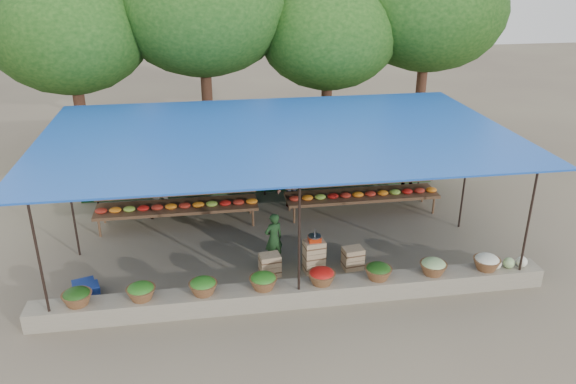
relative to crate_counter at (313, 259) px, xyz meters
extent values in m
plane|color=brown|center=(-0.55, 1.61, -0.31)|extent=(60.00, 60.00, 0.00)
cube|color=slate|center=(-0.55, -1.14, -0.11)|extent=(10.60, 0.55, 0.40)
cylinder|color=black|center=(-5.35, -1.29, 1.09)|extent=(0.05, 0.05, 2.80)
cylinder|color=black|center=(-0.55, -1.29, 1.09)|extent=(0.05, 0.05, 2.80)
cylinder|color=black|center=(4.25, -1.29, 1.09)|extent=(0.05, 0.05, 2.80)
cylinder|color=black|center=(-5.35, 1.61, 1.09)|extent=(0.05, 0.05, 2.80)
cylinder|color=black|center=(4.25, 1.61, 1.09)|extent=(0.05, 0.05, 2.80)
cylinder|color=black|center=(-5.35, 4.51, 1.09)|extent=(0.05, 0.05, 2.80)
cylinder|color=black|center=(-0.55, 4.51, 1.09)|extent=(0.05, 0.05, 2.80)
cylinder|color=black|center=(4.25, 4.51, 1.09)|extent=(0.05, 0.05, 2.80)
cube|color=#1645A8|center=(-0.55, 1.61, 2.49)|extent=(10.80, 6.60, 0.04)
cube|color=#1645A8|center=(-0.55, -0.39, 2.31)|extent=(10.80, 2.19, 0.26)
cube|color=#1645A8|center=(-0.55, 3.61, 2.31)|extent=(10.80, 2.19, 0.26)
cylinder|color=#939398|center=(-0.55, 3.01, 1.71)|extent=(9.60, 0.01, 0.01)
ellipsoid|color=yellow|center=(-5.05, 3.01, 1.43)|extent=(0.23, 0.17, 0.30)
ellipsoid|color=yellow|center=(-4.55, 3.01, 1.43)|extent=(0.23, 0.17, 0.30)
ellipsoid|color=yellow|center=(-4.05, 3.01, 1.43)|extent=(0.23, 0.17, 0.30)
ellipsoid|color=yellow|center=(-3.55, 3.01, 1.43)|extent=(0.23, 0.17, 0.30)
ellipsoid|color=yellow|center=(-3.05, 3.01, 1.43)|extent=(0.23, 0.17, 0.30)
ellipsoid|color=yellow|center=(-2.55, 3.01, 1.43)|extent=(0.23, 0.17, 0.30)
ellipsoid|color=yellow|center=(-2.05, 3.01, 1.43)|extent=(0.23, 0.17, 0.30)
ellipsoid|color=yellow|center=(-1.55, 3.01, 1.43)|extent=(0.23, 0.17, 0.30)
ellipsoid|color=yellow|center=(-1.05, 3.01, 1.43)|extent=(0.23, 0.17, 0.30)
ellipsoid|color=yellow|center=(-0.55, 3.01, 1.43)|extent=(0.23, 0.17, 0.30)
ellipsoid|color=yellow|center=(-0.05, 3.01, 1.43)|extent=(0.23, 0.17, 0.30)
ellipsoid|color=yellow|center=(0.45, 3.01, 1.43)|extent=(0.23, 0.17, 0.30)
ellipsoid|color=yellow|center=(0.95, 3.01, 1.43)|extent=(0.23, 0.17, 0.30)
ellipsoid|color=yellow|center=(1.45, 3.01, 1.43)|extent=(0.23, 0.17, 0.30)
ellipsoid|color=yellow|center=(1.95, 3.01, 1.43)|extent=(0.23, 0.17, 0.30)
ellipsoid|color=yellow|center=(2.45, 3.01, 1.43)|extent=(0.23, 0.17, 0.30)
ellipsoid|color=yellow|center=(2.95, 3.01, 1.43)|extent=(0.23, 0.17, 0.30)
ellipsoid|color=yellow|center=(3.45, 3.01, 1.43)|extent=(0.23, 0.17, 0.30)
ellipsoid|color=yellow|center=(3.95, 3.01, 1.43)|extent=(0.23, 0.17, 0.30)
ellipsoid|color=#1C4612|center=(-4.85, -1.14, 0.31)|extent=(0.52, 0.52, 0.23)
ellipsoid|color=#2A6F1D|center=(-3.65, -1.14, 0.31)|extent=(0.52, 0.52, 0.23)
ellipsoid|color=#2A6F1D|center=(-2.45, -1.14, 0.31)|extent=(0.52, 0.52, 0.23)
ellipsoid|color=#2A6F1D|center=(-1.25, -1.14, 0.31)|extent=(0.52, 0.52, 0.23)
ellipsoid|color=#A9120E|center=(-0.05, -1.14, 0.31)|extent=(0.52, 0.52, 0.23)
ellipsoid|color=#1C4612|center=(1.15, -1.14, 0.31)|extent=(0.52, 0.52, 0.23)
ellipsoid|color=#94BD76|center=(2.35, -1.14, 0.31)|extent=(0.52, 0.52, 0.23)
ellipsoid|color=silver|center=(3.55, -1.14, 0.31)|extent=(0.52, 0.52, 0.23)
cube|color=#17411D|center=(-0.55, 4.76, 0.94)|extent=(10.60, 0.06, 2.50)
cylinder|color=#391F15|center=(-6.05, 7.41, 1.67)|extent=(0.36, 0.36, 3.97)
ellipsoid|color=#12380F|center=(-6.05, 7.41, 4.15)|extent=(4.77, 4.77, 3.69)
cylinder|color=#391F15|center=(-2.05, 7.81, 1.93)|extent=(0.36, 0.36, 4.48)
ellipsoid|color=#12380F|center=(-2.05, 7.81, 4.73)|extent=(5.39, 5.39, 4.17)
cylinder|color=#391F15|center=(1.95, 7.51, 1.55)|extent=(0.36, 0.36, 3.71)
ellipsoid|color=#12380F|center=(1.95, 7.51, 3.87)|extent=(4.47, 4.47, 3.45)
cylinder|color=#391F15|center=(5.45, 7.91, 1.87)|extent=(0.36, 0.36, 4.35)
ellipsoid|color=#12380F|center=(5.45, 7.91, 4.59)|extent=(5.24, 5.24, 4.05)
cube|color=#4D361F|center=(-3.05, 2.91, 0.19)|extent=(4.20, 0.95, 0.08)
cube|color=#4D361F|center=(-3.05, 3.21, 0.47)|extent=(4.20, 0.35, 0.06)
cylinder|color=#4D361F|center=(-5.00, 2.51, -0.06)|extent=(0.06, 0.06, 0.50)
cylinder|color=#4D361F|center=(-1.10, 2.51, -0.06)|extent=(0.06, 0.06, 0.50)
cylinder|color=#4D361F|center=(-5.00, 3.31, -0.06)|extent=(0.06, 0.06, 0.50)
cylinder|color=#4D361F|center=(-1.10, 3.31, -0.06)|extent=(0.06, 0.06, 0.50)
ellipsoid|color=#A02316|center=(-4.95, 2.76, 0.29)|extent=(0.31, 0.26, 0.13)
ellipsoid|color=#83AB34|center=(-4.95, 3.21, 0.56)|extent=(0.26, 0.22, 0.12)
ellipsoid|color=orange|center=(-4.60, 2.76, 0.29)|extent=(0.31, 0.26, 0.13)
ellipsoid|color=#A9120E|center=(-4.60, 3.21, 0.56)|extent=(0.26, 0.22, 0.12)
ellipsoid|color=#83AB34|center=(-4.25, 2.76, 0.29)|extent=(0.31, 0.26, 0.13)
ellipsoid|color=#A02316|center=(-4.25, 3.21, 0.56)|extent=(0.26, 0.22, 0.12)
ellipsoid|color=#A9120E|center=(-3.90, 2.76, 0.29)|extent=(0.31, 0.26, 0.13)
ellipsoid|color=orange|center=(-3.90, 3.21, 0.56)|extent=(0.26, 0.22, 0.12)
ellipsoid|color=#A02316|center=(-3.55, 2.76, 0.29)|extent=(0.31, 0.26, 0.13)
ellipsoid|color=#A02316|center=(-3.55, 3.21, 0.56)|extent=(0.26, 0.22, 0.12)
ellipsoid|color=orange|center=(-3.20, 2.76, 0.29)|extent=(0.31, 0.26, 0.13)
ellipsoid|color=orange|center=(-3.20, 3.21, 0.56)|extent=(0.26, 0.22, 0.12)
ellipsoid|color=#A02316|center=(-2.85, 2.76, 0.29)|extent=(0.31, 0.26, 0.13)
ellipsoid|color=#83AB34|center=(-2.85, 3.21, 0.56)|extent=(0.26, 0.22, 0.12)
ellipsoid|color=orange|center=(-2.50, 2.76, 0.29)|extent=(0.31, 0.26, 0.13)
ellipsoid|color=#A9120E|center=(-2.50, 3.21, 0.56)|extent=(0.26, 0.22, 0.12)
ellipsoid|color=#83AB34|center=(-2.15, 2.76, 0.29)|extent=(0.31, 0.26, 0.13)
ellipsoid|color=#A02316|center=(-2.15, 3.21, 0.56)|extent=(0.26, 0.22, 0.12)
ellipsoid|color=#A9120E|center=(-1.80, 2.76, 0.29)|extent=(0.31, 0.26, 0.13)
ellipsoid|color=orange|center=(-1.80, 3.21, 0.56)|extent=(0.26, 0.22, 0.12)
ellipsoid|color=#A02316|center=(-1.45, 2.76, 0.29)|extent=(0.31, 0.26, 0.13)
ellipsoid|color=#A02316|center=(-1.45, 3.21, 0.56)|extent=(0.26, 0.22, 0.12)
ellipsoid|color=orange|center=(-1.10, 2.76, 0.29)|extent=(0.31, 0.26, 0.13)
ellipsoid|color=orange|center=(-1.10, 3.21, 0.56)|extent=(0.26, 0.22, 0.12)
cube|color=#4D361F|center=(1.95, 2.91, 0.19)|extent=(4.20, 0.95, 0.08)
cube|color=#4D361F|center=(1.95, 3.21, 0.47)|extent=(4.20, 0.35, 0.06)
cylinder|color=#4D361F|center=(0.00, 2.51, -0.06)|extent=(0.06, 0.06, 0.50)
cylinder|color=#4D361F|center=(3.90, 2.51, -0.06)|extent=(0.06, 0.06, 0.50)
cylinder|color=#4D361F|center=(0.00, 3.31, -0.06)|extent=(0.06, 0.06, 0.50)
cylinder|color=#4D361F|center=(3.90, 3.31, -0.06)|extent=(0.06, 0.06, 0.50)
ellipsoid|color=#A02316|center=(0.05, 2.76, 0.29)|extent=(0.31, 0.26, 0.13)
ellipsoid|color=#83AB34|center=(0.05, 3.21, 0.56)|extent=(0.26, 0.22, 0.12)
ellipsoid|color=orange|center=(0.40, 2.76, 0.29)|extent=(0.31, 0.26, 0.13)
ellipsoid|color=#A9120E|center=(0.40, 3.21, 0.56)|extent=(0.26, 0.22, 0.12)
ellipsoid|color=#83AB34|center=(0.75, 2.76, 0.29)|extent=(0.31, 0.26, 0.13)
ellipsoid|color=#A02316|center=(0.75, 3.21, 0.56)|extent=(0.26, 0.22, 0.12)
ellipsoid|color=#A9120E|center=(1.10, 2.76, 0.29)|extent=(0.31, 0.26, 0.13)
ellipsoid|color=orange|center=(1.10, 3.21, 0.56)|extent=(0.26, 0.22, 0.12)
ellipsoid|color=#A02316|center=(1.45, 2.76, 0.29)|extent=(0.31, 0.26, 0.13)
ellipsoid|color=#A02316|center=(1.45, 3.21, 0.56)|extent=(0.26, 0.22, 0.12)
ellipsoid|color=orange|center=(1.80, 2.76, 0.29)|extent=(0.31, 0.26, 0.13)
ellipsoid|color=orange|center=(1.80, 3.21, 0.56)|extent=(0.26, 0.22, 0.12)
ellipsoid|color=#A02316|center=(2.15, 2.76, 0.29)|extent=(0.31, 0.26, 0.13)
ellipsoid|color=#83AB34|center=(2.15, 3.21, 0.56)|extent=(0.26, 0.22, 0.12)
ellipsoid|color=orange|center=(2.50, 2.76, 0.29)|extent=(0.31, 0.26, 0.13)
ellipsoid|color=#A9120E|center=(2.50, 3.21, 0.56)|extent=(0.26, 0.22, 0.12)
ellipsoid|color=#83AB34|center=(2.85, 2.76, 0.29)|extent=(0.31, 0.26, 0.13)
ellipsoid|color=#A02316|center=(2.85, 3.21, 0.56)|extent=(0.26, 0.22, 0.12)
ellipsoid|color=#A9120E|center=(3.20, 2.76, 0.29)|extent=(0.31, 0.26, 0.13)
ellipsoid|color=orange|center=(3.20, 3.21, 0.56)|extent=(0.26, 0.22, 0.12)
ellipsoid|color=#A02316|center=(3.55, 2.76, 0.29)|extent=(0.31, 0.26, 0.13)
ellipsoid|color=#A02316|center=(3.55, 3.21, 0.56)|extent=(0.26, 0.22, 0.12)
ellipsoid|color=orange|center=(3.90, 2.76, 0.29)|extent=(0.31, 0.26, 0.13)
ellipsoid|color=orange|center=(3.90, 3.21, 0.56)|extent=(0.26, 0.22, 0.12)
cube|color=#A0805B|center=(-0.97, 0.00, -0.19)|extent=(0.49, 0.39, 0.25)
cube|color=#A0805B|center=(-0.97, 0.00, 0.07)|extent=(0.49, 0.39, 0.25)
cube|color=#A0805B|center=(0.03, 0.00, -0.19)|extent=(0.49, 0.39, 0.25)
cube|color=#A0805B|center=(0.03, 0.00, 0.07)|extent=(0.49, 0.39, 0.25)
cube|color=#A0805B|center=(0.03, 0.00, 0.33)|extent=(0.49, 0.39, 0.25)
cube|color=#A0805B|center=(0.93, 0.00, -0.19)|extent=(0.49, 0.39, 0.25)
cube|color=#A0805B|center=(0.93, 0.00, 0.07)|extent=(0.49, 0.39, 0.25)
cube|color=red|center=(0.03, 0.00, 0.51)|extent=(0.27, 0.23, 0.11)
cylinder|color=#939398|center=(0.03, 0.00, 0.58)|extent=(0.29, 0.29, 0.03)
cylinder|color=#939398|center=(0.03, 0.00, 0.67)|extent=(0.03, 0.03, 0.20)
imported|color=#1A391A|center=(-0.81, 0.53, 0.31)|extent=(0.53, 0.45, 1.25)
imported|color=slate|center=(-3.42, 3.44, 0.55)|extent=(0.99, 0.87, 1.72)
imported|color=slate|center=(0.14, 3.57, 0.54)|extent=(1.26, 1.06, 1.69)
imported|color=slate|center=(3.67, 4.00, 0.50)|extent=(1.00, 0.52, 1.63)
cube|color=navy|center=(-4.95, -0.09, -0.18)|extent=(0.53, 0.44, 0.27)
cube|color=navy|center=(-4.84, -0.29, -0.17)|extent=(0.55, 0.46, 0.28)
camera|label=1|loc=(-2.27, -10.76, 6.32)|focal=35.00mm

